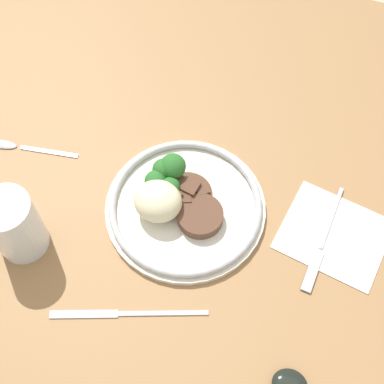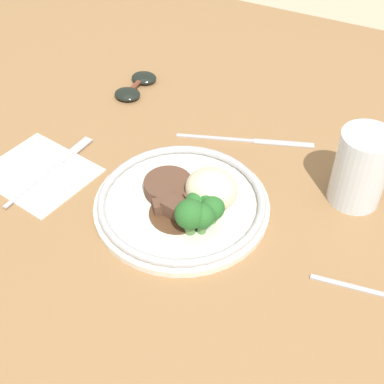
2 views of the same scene
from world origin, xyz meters
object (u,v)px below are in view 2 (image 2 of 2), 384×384
(juice_glass, at_px, (360,170))
(knife, at_px, (250,141))
(fork, at_px, (58,164))
(sunglasses, at_px, (136,86))
(plate, at_px, (187,201))

(juice_glass, height_order, knife, juice_glass)
(fork, bearing_deg, sunglasses, 5.83)
(knife, bearing_deg, plate, -115.65)
(knife, bearing_deg, juice_glass, -36.41)
(juice_glass, distance_m, fork, 0.46)
(juice_glass, height_order, sunglasses, juice_glass)
(juice_glass, distance_m, sunglasses, 0.46)
(plate, distance_m, juice_glass, 0.25)
(fork, distance_m, sunglasses, 0.25)
(juice_glass, bearing_deg, knife, 163.06)
(fork, bearing_deg, juice_glass, -67.44)
(plate, bearing_deg, knife, 83.83)
(plate, relative_size, sunglasses, 2.42)
(juice_glass, bearing_deg, sunglasses, 166.23)
(plate, xyz_separation_m, fork, (-0.23, -0.00, -0.02))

